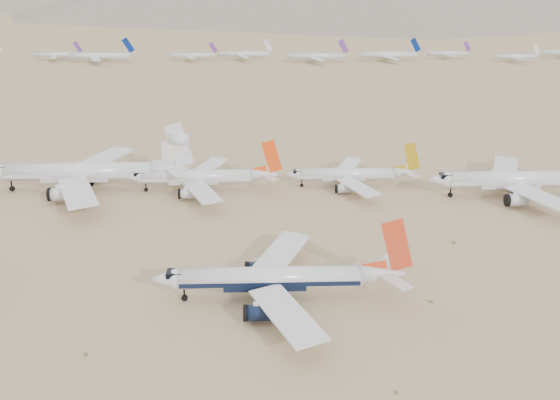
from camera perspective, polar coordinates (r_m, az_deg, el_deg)
The scene contains 8 objects.
ground at distance 132.10m, azimuth 3.44°, elevation -9.87°, with size 7000.00×7000.00×0.00m, color #957957.
main_airliner at distance 132.85m, azimuth 0.09°, elevation -7.14°, with size 51.93×50.72×18.33m.
row2_navy_widebody at distance 204.06m, azimuth 21.17°, elevation 1.75°, with size 54.27×53.07×19.31m.
row2_gold_tail at distance 200.65m, azimuth 6.57°, elevation 2.35°, with size 40.59×39.70×14.45m.
row2_orange_tail at distance 196.62m, azimuth -7.03°, elevation 2.11°, with size 46.03×45.03×16.42m.
row2_white_trijet at distance 203.92m, azimuth -16.92°, elevation 2.54°, with size 61.61×60.21×21.83m.
distant_storage_row at distance 463.29m, azimuth -4.12°, elevation 13.08°, with size 519.81×53.68×15.21m.
desert_scrub at distance 108.05m, azimuth 6.44°, elevation -17.75°, with size 261.14×121.67×0.63m.
Camera 1 is at (-11.88, -112.84, 67.65)m, focal length 40.00 mm.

